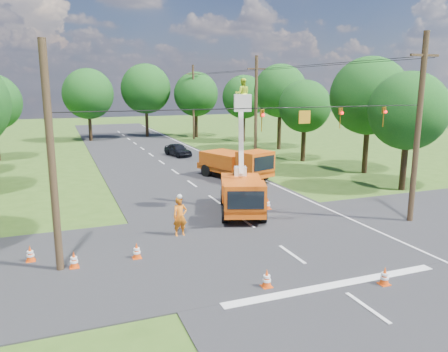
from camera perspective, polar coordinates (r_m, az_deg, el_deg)
name	(u,v)px	position (r m, az deg, el deg)	size (l,w,h in m)	color
ground	(175,172)	(37.62, -6.41, 0.50)	(140.00, 140.00, 0.00)	#335118
road_main	(175,172)	(37.62, -6.41, 0.50)	(12.00, 100.00, 0.06)	black
road_cross	(271,240)	(21.29, 6.17, -8.37)	(56.00, 10.00, 0.07)	black
stop_bar	(335,286)	(17.20, 14.31, -13.75)	(9.00, 0.45, 0.02)	silver
edge_line	(235,168)	(39.37, 1.49, 1.08)	(0.12, 90.00, 0.02)	silver
bucket_truck	(242,186)	(25.07, 2.40, -1.32)	(4.09, 6.38, 7.69)	#C9520E
second_truck	(236,163)	(34.35, 1.64, 1.66)	(4.49, 6.97, 2.46)	#C9520E
ground_worker	(180,217)	(21.58, -5.77, -5.31)	(0.72, 0.47, 1.98)	orange
distant_car	(178,150)	(46.06, -6.05, 3.42)	(1.58, 3.92, 1.34)	black
traffic_cone_0	(267,278)	(16.50, 5.60, -13.18)	(0.38, 0.38, 0.71)	#DE440B
traffic_cone_1	(385,276)	(17.65, 20.24, -12.17)	(0.38, 0.38, 0.71)	#DE440B
traffic_cone_2	(268,204)	(26.26, 5.72, -3.63)	(0.38, 0.38, 0.71)	#DE440B
traffic_cone_3	(137,251)	(19.30, -11.34, -9.56)	(0.38, 0.38, 0.71)	#DE440B
traffic_cone_4	(74,260)	(19.01, -19.01, -10.33)	(0.38, 0.38, 0.71)	#DE440B
traffic_cone_5	(30,254)	(20.33, -23.98, -9.26)	(0.38, 0.38, 0.71)	#DE440B
traffic_cone_6	(242,170)	(36.47, 2.42, 0.78)	(0.38, 0.38, 0.71)	#DE440B
pole_right_near	(418,128)	(25.18, 24.01, 5.75)	(1.80, 0.30, 10.00)	#4C3823
pole_right_mid	(256,109)	(41.75, 4.19, 8.72)	(1.80, 0.30, 10.00)	#4C3823
pole_right_far	(193,102)	(60.43, -4.01, 9.66)	(1.80, 0.30, 10.00)	#4C3823
pole_left	(52,160)	(17.95, -21.60, 1.95)	(0.30, 0.30, 9.00)	#4C3823
signal_span	(316,116)	(21.16, 11.95, 7.66)	(18.00, 0.29, 1.07)	black
tree_right_a	(408,111)	(32.92, 22.93, 7.82)	(5.40, 5.40, 8.28)	#382616
tree_right_b	(369,96)	(38.37, 18.43, 9.88)	(6.40, 6.40, 9.65)	#382616
tree_right_c	(305,106)	(43.09, 10.50, 8.93)	(5.00, 5.00, 7.83)	#382616
tree_right_d	(280,91)	(50.79, 7.35, 10.97)	(6.00, 6.00, 9.70)	#382616
tree_right_e	(244,97)	(57.56, 2.60, 10.27)	(5.60, 5.60, 8.63)	#382616
tree_far_a	(88,94)	(60.89, -17.33, 10.20)	(6.60, 6.60, 9.50)	#382616
tree_far_b	(146,89)	(63.92, -10.19, 11.14)	(7.00, 7.00, 10.32)	#382616
tree_far_c	(196,94)	(62.61, -3.68, 10.61)	(6.20, 6.20, 9.18)	#382616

